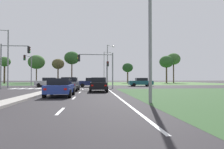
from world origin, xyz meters
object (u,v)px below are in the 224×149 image
(street_lamp_second, at_px, (7,55))
(car_navy_third, at_px, (91,82))
(traffic_signal_near_left, at_px, (11,59))
(treeline_fourth, at_px, (72,58))
(car_black_fourth, at_px, (98,84))
(street_lamp_third, at_px, (108,62))
(treeline_seventh, at_px, (173,59))
(treeline_near, at_px, (5,62))
(treeline_second, at_px, (37,62))
(car_silver_sixth, at_px, (49,82))
(treeline_third, at_px, (58,64))
(car_red_fifth, at_px, (71,81))
(street_lamp_fourth, at_px, (105,66))
(car_blue_near, at_px, (60,87))
(treeline_sixth, at_px, (166,62))
(traffic_signal_far_right, at_px, (107,69))
(car_grey_seventh, at_px, (70,84))
(traffic_signal_far_left, at_px, (29,65))
(pedestrian_at_median, at_px, (69,80))
(traffic_signal_near_right, at_px, (99,64))
(car_teal_second, at_px, (141,82))
(treeline_fifth, at_px, (128,68))
(street_lamp_near, at_px, (149,21))

(street_lamp_second, bearing_deg, car_navy_third, 8.16)
(traffic_signal_near_left, relative_size, treeline_fourth, 0.61)
(car_black_fourth, relative_size, treeline_fourth, 0.44)
(street_lamp_third, bearing_deg, treeline_seventh, 28.00)
(treeline_near, height_order, treeline_second, treeline_second)
(car_silver_sixth, bearing_deg, car_black_fourth, -148.24)
(car_silver_sixth, height_order, treeline_third, treeline_third)
(car_red_fifth, xyz_separation_m, street_lamp_fourth, (10.68, 4.86, 5.03))
(car_blue_near, height_order, treeline_sixth, treeline_sixth)
(traffic_signal_far_right, xyz_separation_m, treeline_seventh, (22.62, 21.76, 4.19))
(car_red_fifth, bearing_deg, treeline_seventh, 178.54)
(car_navy_third, height_order, car_grey_seventh, car_grey_seventh)
(traffic_signal_near_left, xyz_separation_m, street_lamp_fourth, (14.77, 39.21, 1.62))
(car_silver_sixth, xyz_separation_m, traffic_signal_far_left, (-4.76, 4.47, 3.27))
(car_red_fifth, height_order, street_lamp_second, street_lamp_second)
(street_lamp_second, bearing_deg, car_silver_sixth, 30.56)
(car_grey_seventh, xyz_separation_m, street_lamp_fourth, (6.34, 43.84, 4.98))
(car_navy_third, height_order, treeline_fourth, treeline_fourth)
(pedestrian_at_median, height_order, treeline_fourth, treeline_fourth)
(traffic_signal_near_right, height_order, treeline_third, treeline_third)
(car_blue_near, relative_size, car_teal_second, 0.93)
(car_silver_sixth, xyz_separation_m, street_lamp_second, (-5.64, -3.33, 4.20))
(car_black_fourth, height_order, traffic_signal_far_left, traffic_signal_far_left)
(treeline_sixth, bearing_deg, treeline_seventh, 21.19)
(traffic_signal_near_left, height_order, pedestrian_at_median, traffic_signal_near_left)
(treeline_seventh, bearing_deg, car_navy_third, -132.87)
(car_black_fourth, height_order, car_silver_sixth, car_silver_sixth)
(treeline_near, relative_size, treeline_fourth, 0.76)
(street_lamp_fourth, height_order, treeline_seventh, street_lamp_fourth)
(car_silver_sixth, height_order, treeline_seventh, treeline_seventh)
(treeline_seventh, bearing_deg, car_silver_sixth, -141.52)
(car_black_fourth, xyz_separation_m, treeline_sixth, (22.07, 38.64, 5.83))
(car_grey_seventh, distance_m, treeline_sixth, 45.32)
(traffic_signal_far_right, relative_size, pedestrian_at_median, 3.05)
(car_black_fourth, distance_m, treeline_fifth, 43.30)
(car_grey_seventh, xyz_separation_m, traffic_signal_far_left, (-9.76, 16.33, 3.27))
(car_grey_seventh, bearing_deg, street_lamp_near, -62.61)
(car_teal_second, xyz_separation_m, traffic_signal_near_right, (-7.88, -8.03, 2.75))
(car_silver_sixth, bearing_deg, car_grey_seventh, -157.15)
(pedestrian_at_median, bearing_deg, car_silver_sixth, 127.95)
(treeline_near, height_order, treeline_third, treeline_near)
(car_navy_third, xyz_separation_m, street_lamp_third, (4.02, 16.19, 4.73))
(traffic_signal_far_left, bearing_deg, car_silver_sixth, -43.19)
(street_lamp_fourth, distance_m, pedestrian_at_median, 26.04)
(street_lamp_fourth, distance_m, treeline_fifth, 8.14)
(traffic_signal_far_right, xyz_separation_m, street_lamp_second, (-16.08, -7.86, 1.58))
(traffic_signal_far_left, relative_size, street_lamp_fourth, 0.57)
(traffic_signal_far_right, height_order, treeline_near, treeline_near)
(treeline_second, bearing_deg, street_lamp_fourth, 11.31)
(traffic_signal_far_left, height_order, treeline_third, treeline_third)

